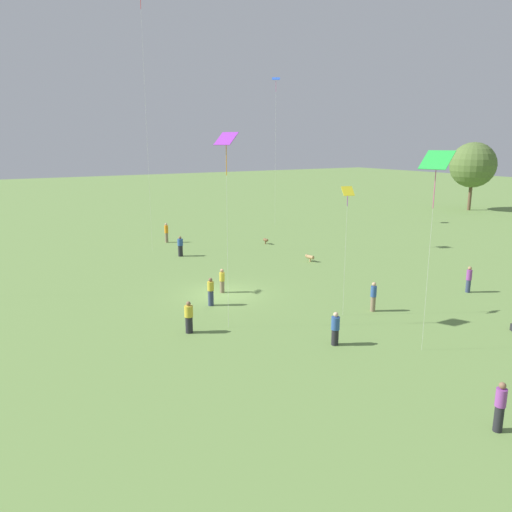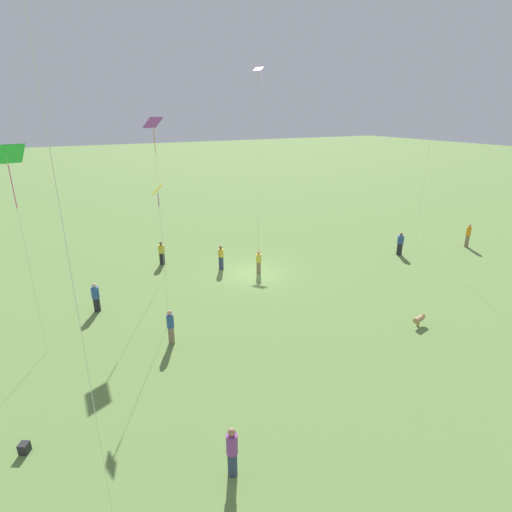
# 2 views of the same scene
# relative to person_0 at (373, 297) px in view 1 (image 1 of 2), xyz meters

# --- Properties ---
(ground_plane) EXTENTS (240.00, 240.00, 0.00)m
(ground_plane) POSITION_rel_person_0_xyz_m (-7.54, -6.06, -0.90)
(ground_plane) COLOR #6B8E47
(tree_0) EXTENTS (6.43, 6.43, 9.71)m
(tree_0) POSITION_rel_person_0_xyz_m (-25.90, 43.46, 5.58)
(tree_0) COLOR brown
(tree_0) RESTS_ON ground_plane
(person_0) EXTENTS (0.42, 0.42, 1.77)m
(person_0) POSITION_rel_person_0_xyz_m (0.00, 0.00, 0.00)
(person_0) COLOR #847056
(person_0) RESTS_ON ground_plane
(person_1) EXTENTS (0.43, 0.43, 1.93)m
(person_1) POSITION_rel_person_0_xyz_m (-25.69, -3.06, 0.08)
(person_1) COLOR #847056
(person_1) RESTS_ON ground_plane
(person_2) EXTENTS (0.52, 0.52, 1.83)m
(person_2) POSITION_rel_person_0_xyz_m (11.50, -5.12, 0.02)
(person_2) COLOR #232328
(person_2) RESTS_ON ground_plane
(person_3) EXTENTS (0.45, 0.45, 1.69)m
(person_3) POSITION_rel_person_0_xyz_m (2.77, -5.14, -0.06)
(person_3) COLOR #232328
(person_3) RESTS_ON ground_plane
(person_4) EXTENTS (0.59, 0.59, 1.71)m
(person_4) POSITION_rel_person_0_xyz_m (-2.38, -10.66, -0.06)
(person_4) COLOR #232328
(person_4) RESTS_ON ground_plane
(person_5) EXTENTS (0.47, 0.47, 1.77)m
(person_5) POSITION_rel_person_0_xyz_m (0.41, 8.10, -0.01)
(person_5) COLOR #333D5B
(person_5) RESTS_ON ground_plane
(person_6) EXTENTS (0.51, 0.51, 1.74)m
(person_6) POSITION_rel_person_0_xyz_m (-5.82, -7.76, -0.03)
(person_6) COLOR #333D5B
(person_6) RESTS_ON ground_plane
(person_7) EXTENTS (0.42, 0.42, 1.61)m
(person_7) POSITION_rel_person_0_xyz_m (-7.86, -5.95, -0.09)
(person_7) COLOR #847056
(person_7) RESTS_ON ground_plane
(person_8) EXTENTS (0.52, 0.52, 1.76)m
(person_8) POSITION_rel_person_0_xyz_m (-19.32, -4.21, -0.04)
(person_8) COLOR #232328
(person_8) RESTS_ON ground_plane
(kite_0) EXTENTS (1.25, 1.16, 10.23)m
(kite_0) POSITION_rel_person_0_xyz_m (-2.03, -8.53, 8.68)
(kite_0) COLOR purple
(kite_0) RESTS_ON ground_plane
(kite_1) EXTENTS (0.62, 0.75, 7.37)m
(kite_1) POSITION_rel_person_0_xyz_m (-0.39, -1.95, 5.89)
(kite_1) COLOR yellow
(kite_1) RESTS_ON ground_plane
(kite_3) EXTENTS (1.49, 1.31, 9.38)m
(kite_3) POSITION_rel_person_0_xyz_m (5.38, -1.94, 7.87)
(kite_3) COLOR green
(kite_3) RESTS_ON ground_plane
(kite_5) EXTENTS (1.13, 1.11, 21.87)m
(kite_5) POSITION_rel_person_0_xyz_m (-22.67, -5.61, 19.36)
(kite_5) COLOR blue
(kite_5) RESTS_ON ground_plane
(kite_6) EXTENTS (1.19, 1.20, 16.90)m
(kite_6) POSITION_rel_person_0_xyz_m (-29.56, 12.16, 14.89)
(kite_6) COLOR blue
(kite_6) RESTS_ON ground_plane
(dog_0) EXTENTS (0.71, 0.30, 0.56)m
(dog_0) POSITION_rel_person_0_xyz_m (-19.97, 4.96, -0.51)
(dog_0) COLOR brown
(dog_0) RESTS_ON ground_plane
(dog_1) EXTENTS (0.86, 0.46, 0.57)m
(dog_1) POSITION_rel_person_0_xyz_m (-11.97, 4.27, -0.51)
(dog_1) COLOR tan
(dog_1) RESTS_ON ground_plane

